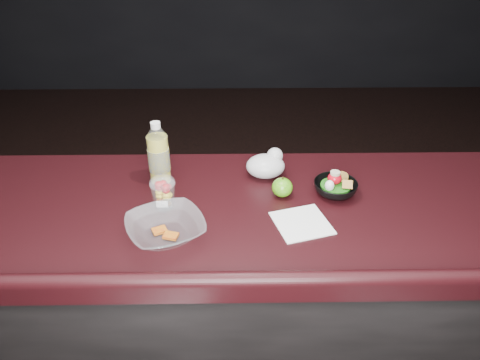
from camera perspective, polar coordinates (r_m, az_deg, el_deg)
name	(u,v)px	position (r m, az deg, el deg)	size (l,w,h in m)	color
counter	(221,316)	(1.86, -2.33, -16.18)	(4.06, 0.71, 1.02)	black
lemonade_bottle	(159,157)	(1.63, -9.87, 2.75)	(0.07, 0.07, 0.23)	gold
fruit_cup	(163,192)	(1.50, -9.35, -1.45)	(0.08, 0.08, 0.12)	white
green_apple	(282,187)	(1.56, 5.17, -0.90)	(0.07, 0.07, 0.07)	#24770D
plastic_bag	(267,165)	(1.66, 3.27, 1.87)	(0.14, 0.11, 0.10)	silver
snack_bowl	(335,187)	(1.60, 11.52, -0.84)	(0.18, 0.18, 0.08)	black
takeout_bowl	(166,228)	(1.40, -9.05, -5.84)	(0.30, 0.30, 0.06)	silver
paper_napkin	(302,223)	(1.46, 7.53, -5.22)	(0.16, 0.16, 0.00)	white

